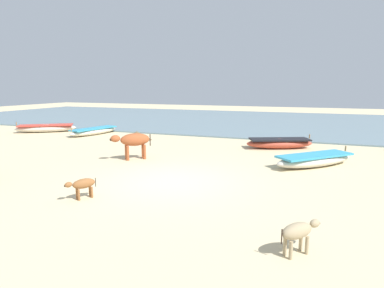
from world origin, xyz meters
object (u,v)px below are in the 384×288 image
Objects in this scene: calf_near_dun at (298,232)px; calf_far_brown at (83,184)px; fishing_boat_4 at (94,131)px; cow_second_adult_rust at (134,141)px; fishing_boat_1 at (279,143)px; fishing_boat_5 at (46,128)px; fishing_boat_2 at (315,160)px.

calf_far_brown is (-5.51, 1.02, -0.04)m from calf_near_dun.
fishing_boat_4 is 7.86m from cow_second_adult_rust.
fishing_boat_1 is 4.19× the size of calf_near_dun.
calf_near_dun is at bearing -106.13° from fishing_boat_1.
fishing_boat_5 is at bearing -69.97° from cow_second_adult_rust.
calf_far_brown is (-5.76, -6.00, 0.14)m from fishing_boat_2.
fishing_boat_5 is 14.47m from calf_far_brown.
fishing_boat_5 is 10.84m from cow_second_adult_rust.
fishing_boat_4 is 12.09m from calf_far_brown.
fishing_boat_2 is at bearing 132.78° from fishing_boat_5.
fishing_boat_2 reaches higher than calf_far_brown.
fishing_boat_4 is 3.69m from fishing_boat_5.
fishing_boat_2 is at bearing 166.47° from calf_far_brown.
cow_second_adult_rust is at bearing 91.35° from calf_near_dun.
fishing_boat_5 is 4.63× the size of calf_near_dun.
calf_near_dun is at bearing 62.18° from fishing_boat_4.
fishing_boat_1 is at bearing 177.92° from cow_second_adult_rust.
fishing_boat_4 is (-11.29, 0.53, -0.03)m from fishing_boat_1.
fishing_boat_4 is 16.62m from calf_near_dun.
fishing_boat_2 is 0.86× the size of fishing_boat_4.
fishing_boat_4 is 4.55× the size of calf_far_brown.
fishing_boat_1 is 4.22× the size of calf_far_brown.
fishing_boat_4 is 0.98× the size of fishing_boat_5.
calf_far_brown is (10.83, -9.59, 0.12)m from fishing_boat_5.
fishing_boat_1 reaches higher than fishing_boat_4.
fishing_boat_1 is at bearing 49.04° from calf_near_dun.
fishing_boat_5 is at bearing 122.81° from fishing_boat_2.
cow_second_adult_rust reaches higher than fishing_boat_5.
calf_far_brown is at bearing -178.78° from fishing_boat_2.
calf_near_dun is at bearing 111.99° from fishing_boat_5.
cow_second_adult_rust is (-5.35, -4.59, 0.52)m from fishing_boat_1.
calf_near_dun is 1.01× the size of calf_far_brown.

